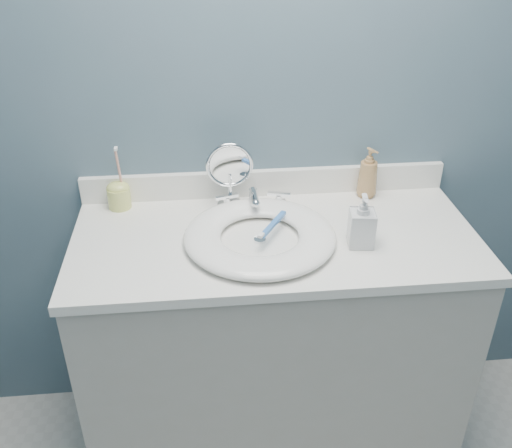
{
  "coord_description": "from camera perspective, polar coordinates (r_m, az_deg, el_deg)",
  "views": [
    {
      "loc": [
        -0.2,
        -0.47,
        1.79
      ],
      "look_at": [
        -0.06,
        0.94,
        0.94
      ],
      "focal_mm": 40.0,
      "sensor_mm": 36.0,
      "label": 1
    }
  ],
  "objects": [
    {
      "name": "soap_bottle_amber",
      "position": [
        1.93,
        11.16,
        5.05
      ],
      "size": [
        0.09,
        0.09,
        0.17
      ],
      "primitive_type": "imported",
      "rotation": [
        0.0,
        0.0,
        0.47
      ],
      "color": "#A77C4B",
      "rests_on": "countertop"
    },
    {
      "name": "countertop",
      "position": [
        1.73,
        1.93,
        -1.52
      ],
      "size": [
        1.22,
        0.57,
        0.03
      ],
      "primitive_type": "cube",
      "color": "white",
      "rests_on": "vanity_cabinet"
    },
    {
      "name": "drain",
      "position": [
        1.69,
        0.39,
        -1.61
      ],
      "size": [
        0.04,
        0.04,
        0.01
      ],
      "primitive_type": "cylinder",
      "color": "silver",
      "rests_on": "countertop"
    },
    {
      "name": "backsplash",
      "position": [
        1.92,
        0.94,
        4.17
      ],
      "size": [
        1.22,
        0.02,
        0.09
      ],
      "primitive_type": "cube",
      "color": "white",
      "rests_on": "countertop"
    },
    {
      "name": "vanity_cabinet",
      "position": [
        2.0,
        1.71,
        -12.25
      ],
      "size": [
        1.2,
        0.55,
        0.85
      ],
      "primitive_type": "cube",
      "color": "#B2ABA2",
      "rests_on": "ground"
    },
    {
      "name": "soap_bottle_clear",
      "position": [
        1.66,
        10.59,
        0.35
      ],
      "size": [
        0.08,
        0.08,
        0.16
      ],
      "primitive_type": "imported",
      "rotation": [
        0.0,
        0.0,
        -0.12
      ],
      "color": "silver",
      "rests_on": "countertop"
    },
    {
      "name": "back_wall",
      "position": [
        1.83,
        0.97,
        12.06
      ],
      "size": [
        2.2,
        0.02,
        2.4
      ],
      "primitive_type": "cube",
      "color": "#49606D",
      "rests_on": "ground"
    },
    {
      "name": "faucet",
      "position": [
        1.84,
        -0.26,
        2.28
      ],
      "size": [
        0.25,
        0.13,
        0.07
      ],
      "color": "silver",
      "rests_on": "countertop"
    },
    {
      "name": "toothbrush_holder",
      "position": [
        1.9,
        -13.56,
        2.94
      ],
      "size": [
        0.07,
        0.07,
        0.21
      ],
      "rotation": [
        0.0,
        0.0,
        -0.31
      ],
      "color": "#D6DA6D",
      "rests_on": "countertop"
    },
    {
      "name": "makeup_mirror",
      "position": [
        1.82,
        -2.65,
        5.17
      ],
      "size": [
        0.15,
        0.09,
        0.22
      ],
      "rotation": [
        0.0,
        0.0,
        0.02
      ],
      "color": "silver",
      "rests_on": "countertop"
    },
    {
      "name": "toothbrush_lying",
      "position": [
        1.68,
        1.65,
        -0.11
      ],
      "size": [
        0.1,
        0.15,
        0.02
      ],
      "rotation": [
        0.0,
        0.0,
        1.02
      ],
      "color": "#356DBC",
      "rests_on": "basin"
    },
    {
      "name": "basin",
      "position": [
        1.68,
        0.39,
        -1.18
      ],
      "size": [
        0.45,
        0.45,
        0.04
      ],
      "primitive_type": null,
      "color": "white",
      "rests_on": "countertop"
    }
  ]
}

